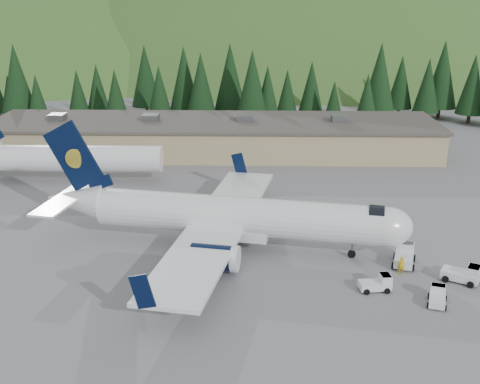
% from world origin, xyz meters
% --- Properties ---
extents(ground, '(600.00, 600.00, 0.00)m').
position_xyz_m(ground, '(0.00, 0.00, 0.00)').
color(ground, slate).
extents(airliner, '(37.64, 35.52, 12.52)m').
position_xyz_m(airliner, '(-1.09, 0.20, 3.34)').
color(airliner, white).
rests_on(airliner, ground).
extents(second_airliner, '(27.50, 11.00, 10.05)m').
position_xyz_m(second_airliner, '(-24.92, 22.00, 3.32)').
color(second_airliner, white).
rests_on(second_airliner, ground).
extents(baggage_tug_a, '(2.88, 1.94, 1.46)m').
position_xyz_m(baggage_tug_a, '(12.39, -8.71, 0.65)').
color(baggage_tug_a, silver).
rests_on(baggage_tug_a, ground).
extents(baggage_tug_b, '(3.61, 3.06, 1.73)m').
position_xyz_m(baggage_tug_b, '(20.42, -7.00, 0.77)').
color(baggage_tug_b, silver).
rests_on(baggage_tug_b, ground).
extents(baggage_tug_c, '(2.14, 2.83, 1.37)m').
position_xyz_m(baggage_tug_c, '(16.97, -10.87, 0.61)').
color(baggage_tug_c, silver).
rests_on(baggage_tug_c, ground).
extents(terminal_building, '(71.00, 17.00, 6.10)m').
position_xyz_m(terminal_building, '(-5.01, 38.00, 2.62)').
color(terminal_building, '#9A9063').
rests_on(terminal_building, ground).
extents(baggage_tug_d, '(2.82, 3.76, 1.82)m').
position_xyz_m(baggage_tug_d, '(15.99, -3.19, 0.82)').
color(baggage_tug_d, silver).
rests_on(baggage_tug_d, ground).
extents(ramp_worker, '(0.66, 0.47, 1.69)m').
position_xyz_m(ramp_worker, '(15.16, -5.38, 0.85)').
color(ramp_worker, '#DFA40D').
rests_on(ramp_worker, ground).
extents(tree_line, '(113.58, 18.17, 14.33)m').
position_xyz_m(tree_line, '(-2.99, 60.76, 7.78)').
color(tree_line, black).
rests_on(tree_line, ground).
extents(hills, '(614.00, 330.00, 300.00)m').
position_xyz_m(hills, '(53.34, 207.38, -82.80)').
color(hills, '#1F581C').
rests_on(hills, ground).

